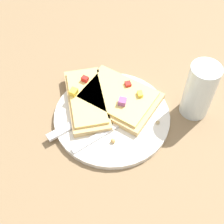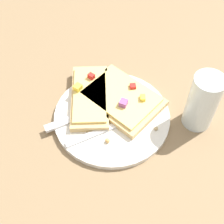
# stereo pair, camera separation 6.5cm
# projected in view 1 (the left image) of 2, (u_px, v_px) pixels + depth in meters

# --- Properties ---
(ground_plane) EXTENTS (4.00, 4.00, 0.00)m
(ground_plane) POSITION_uv_depth(u_px,v_px,m) (112.00, 118.00, 0.67)
(ground_plane) COLOR #7F6647
(plate) EXTENTS (0.25, 0.25, 0.01)m
(plate) POSITION_uv_depth(u_px,v_px,m) (112.00, 117.00, 0.66)
(plate) COLOR silver
(plate) RESTS_ON ground
(fork) EXTENTS (0.14, 0.17, 0.01)m
(fork) POSITION_uv_depth(u_px,v_px,m) (120.00, 123.00, 0.64)
(fork) COLOR silver
(fork) RESTS_ON plate
(knife) EXTENTS (0.15, 0.19, 0.01)m
(knife) POSITION_uv_depth(u_px,v_px,m) (87.00, 117.00, 0.65)
(knife) COLOR silver
(knife) RESTS_ON plate
(pizza_slice_main) EXTENTS (0.19, 0.20, 0.03)m
(pizza_slice_main) POSITION_uv_depth(u_px,v_px,m) (118.00, 97.00, 0.68)
(pizza_slice_main) COLOR tan
(pizza_slice_main) RESTS_ON plate
(pizza_slice_corner) EXTENTS (0.19, 0.12, 0.03)m
(pizza_slice_corner) POSITION_uv_depth(u_px,v_px,m) (87.00, 99.00, 0.67)
(pizza_slice_corner) COLOR tan
(pizza_slice_corner) RESTS_ON plate
(crumb_scatter) EXTENTS (0.06, 0.10, 0.01)m
(crumb_scatter) POSITION_uv_depth(u_px,v_px,m) (128.00, 135.00, 0.62)
(crumb_scatter) COLOR tan
(crumb_scatter) RESTS_ON plate
(drinking_glass) EXTENTS (0.06, 0.06, 0.13)m
(drinking_glass) POSITION_uv_depth(u_px,v_px,m) (199.00, 91.00, 0.63)
(drinking_glass) COLOR silver
(drinking_glass) RESTS_ON ground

